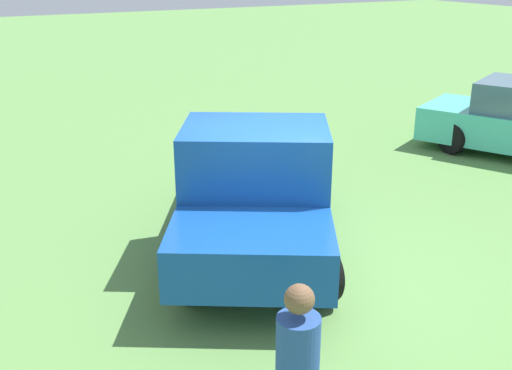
% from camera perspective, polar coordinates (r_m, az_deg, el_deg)
% --- Properties ---
extents(ground_plane, '(80.00, 80.00, 0.00)m').
position_cam_1_polar(ground_plane, '(8.05, 3.07, -7.51)').
color(ground_plane, '#5B8C47').
extents(pickup_truck, '(4.79, 3.85, 1.79)m').
position_cam_1_polar(pickup_truck, '(8.11, -0.03, -0.18)').
color(pickup_truck, black).
rests_on(pickup_truck, ground_plane).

